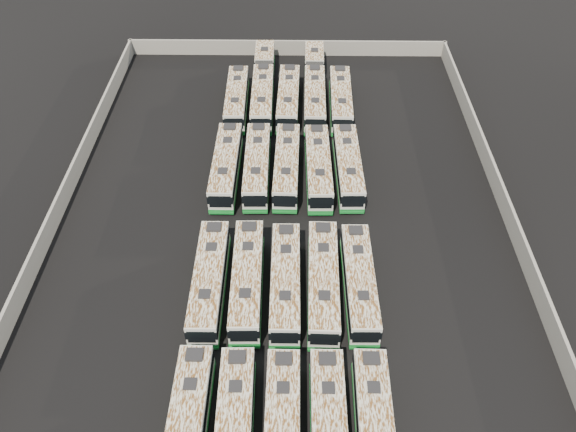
# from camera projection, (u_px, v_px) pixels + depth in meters

# --- Properties ---
(ground) EXTENTS (140.00, 140.00, 0.00)m
(ground) POSITION_uv_depth(u_px,v_px,m) (282.00, 235.00, 54.62)
(ground) COLOR black
(ground) RESTS_ON ground
(perimeter_wall) EXTENTS (45.20, 73.20, 2.20)m
(perimeter_wall) POSITION_uv_depth(u_px,v_px,m) (282.00, 227.00, 53.86)
(perimeter_wall) COLOR gray
(perimeter_wall) RESTS_ON ground
(bus_front_far_left) EXTENTS (2.51, 11.79, 3.32)m
(bus_front_far_left) POSITION_uv_depth(u_px,v_px,m) (187.00, 428.00, 38.74)
(bus_front_far_left) COLOR beige
(bus_front_far_left) RESTS_ON ground
(bus_front_left) EXTENTS (2.73, 11.78, 3.30)m
(bus_front_left) POSITION_uv_depth(u_px,v_px,m) (234.00, 431.00, 38.63)
(bus_front_left) COLOR beige
(bus_front_left) RESTS_ON ground
(bus_front_center) EXTENTS (2.48, 11.56, 3.26)m
(bus_front_center) POSITION_uv_depth(u_px,v_px,m) (282.00, 431.00, 38.62)
(bus_front_center) COLOR beige
(bus_front_center) RESTS_ON ground
(bus_front_right) EXTENTS (2.48, 11.65, 3.28)m
(bus_front_right) POSITION_uv_depth(u_px,v_px,m) (329.00, 432.00, 38.57)
(bus_front_right) COLOR beige
(bus_front_right) RESTS_ON ground
(bus_front_far_right) EXTENTS (2.62, 11.63, 3.27)m
(bus_front_far_right) POSITION_uv_depth(u_px,v_px,m) (375.00, 431.00, 38.62)
(bus_front_far_right) COLOR beige
(bus_front_far_right) RESTS_ON ground
(bus_midfront_far_left) EXTENTS (2.63, 12.01, 3.38)m
(bus_midfront_far_left) POSITION_uv_depth(u_px,v_px,m) (210.00, 281.00, 48.24)
(bus_midfront_far_left) COLOR beige
(bus_midfront_far_left) RESTS_ON ground
(bus_midfront_left) EXTENTS (2.75, 12.01, 3.37)m
(bus_midfront_left) POSITION_uv_depth(u_px,v_px,m) (247.00, 280.00, 48.31)
(bus_midfront_left) COLOR beige
(bus_midfront_left) RESTS_ON ground
(bus_midfront_center) EXTENTS (2.54, 11.80, 3.32)m
(bus_midfront_center) POSITION_uv_depth(u_px,v_px,m) (285.00, 282.00, 48.14)
(bus_midfront_center) COLOR beige
(bus_midfront_center) RESTS_ON ground
(bus_midfront_right) EXTENTS (2.79, 12.18, 3.42)m
(bus_midfront_right) POSITION_uv_depth(u_px,v_px,m) (323.00, 282.00, 48.12)
(bus_midfront_right) COLOR beige
(bus_midfront_right) RESTS_ON ground
(bus_midfront_far_right) EXTENTS (2.58, 11.65, 3.27)m
(bus_midfront_far_right) POSITION_uv_depth(u_px,v_px,m) (359.00, 282.00, 48.16)
(bus_midfront_far_right) COLOR beige
(bus_midfront_far_right) RESTS_ON ground
(bus_midback_far_left) EXTENTS (2.62, 12.09, 3.40)m
(bus_midback_far_left) POSITION_uv_depth(u_px,v_px,m) (226.00, 166.00, 59.60)
(bus_midback_far_left) COLOR beige
(bus_midback_far_left) RESTS_ON ground
(bus_midback_left) EXTENTS (2.68, 12.02, 3.38)m
(bus_midback_left) POSITION_uv_depth(u_px,v_px,m) (257.00, 166.00, 59.64)
(bus_midback_left) COLOR beige
(bus_midback_left) RESTS_ON ground
(bus_midback_center) EXTENTS (2.78, 11.94, 3.35)m
(bus_midback_center) POSITION_uv_depth(u_px,v_px,m) (287.00, 166.00, 59.62)
(bus_midback_center) COLOR beige
(bus_midback_center) RESTS_ON ground
(bus_midback_right) EXTENTS (2.73, 11.97, 3.36)m
(bus_midback_right) POSITION_uv_depth(u_px,v_px,m) (318.00, 167.00, 59.46)
(bus_midback_right) COLOR beige
(bus_midback_right) RESTS_ON ground
(bus_midback_far_right) EXTENTS (2.71, 11.87, 3.33)m
(bus_midback_far_right) POSITION_uv_depth(u_px,v_px,m) (348.00, 166.00, 59.60)
(bus_midback_far_right) COLOR beige
(bus_midback_far_right) RESTS_ON ground
(bus_back_far_left) EXTENTS (2.72, 11.72, 3.29)m
(bus_back_far_left) POSITION_uv_depth(u_px,v_px,m) (237.00, 99.00, 69.26)
(bus_back_far_left) COLOR beige
(bus_back_far_left) RESTS_ON ground
(bus_back_left) EXTENTS (2.80, 18.81, 3.41)m
(bus_back_left) POSITION_uv_depth(u_px,v_px,m) (263.00, 84.00, 71.59)
(bus_back_left) COLOR beige
(bus_back_left) RESTS_ON ground
(bus_back_center) EXTENTS (2.81, 12.00, 3.36)m
(bus_back_center) POSITION_uv_depth(u_px,v_px,m) (288.00, 98.00, 69.24)
(bus_back_center) COLOR beige
(bus_back_center) RESTS_ON ground
(bus_back_right) EXTENTS (2.81, 18.64, 3.37)m
(bus_back_right) POSITION_uv_depth(u_px,v_px,m) (314.00, 85.00, 71.48)
(bus_back_right) COLOR beige
(bus_back_right) RESTS_ON ground
(bus_back_far_right) EXTENTS (2.76, 11.90, 3.34)m
(bus_back_far_right) POSITION_uv_depth(u_px,v_px,m) (341.00, 99.00, 69.09)
(bus_back_far_right) COLOR beige
(bus_back_far_right) RESTS_ON ground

